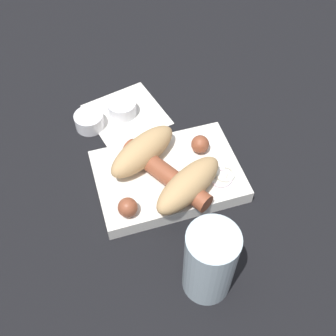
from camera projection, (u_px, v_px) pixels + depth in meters
The scene contains 9 objects.
ground_plane at pixel (168, 181), 0.75m from camera, with size 3.00×3.00×0.00m, color black.
food_tray at pixel (168, 176), 0.74m from camera, with size 0.25×0.17×0.03m.
bread_roll at pixel (165, 167), 0.70m from camera, with size 0.20×0.21×0.05m.
sausage at pixel (166, 174), 0.70m from camera, with size 0.19×0.17×0.03m.
pickled_veggies at pixel (217, 174), 0.72m from camera, with size 0.08×0.06×0.01m.
napkin at pixel (126, 114), 0.84m from camera, with size 0.17×0.17×0.00m.
condiment_cup_near at pixel (122, 109), 0.84m from camera, with size 0.06×0.06×0.03m.
condiment_cup_far at pixel (89, 122), 0.82m from camera, with size 0.06×0.06×0.03m.
drink_glass at pixel (210, 262), 0.58m from camera, with size 0.07×0.07×0.14m.
Camera 1 is at (0.13, 0.41, 0.61)m, focal length 45.00 mm.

